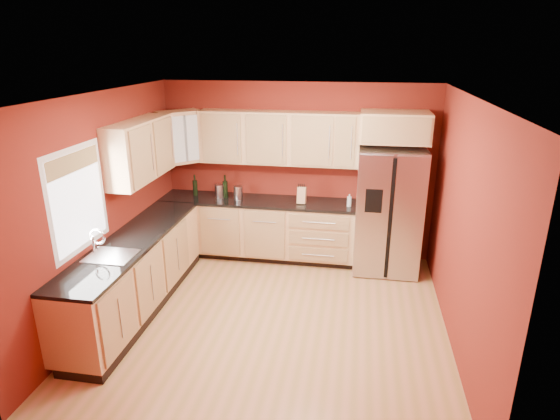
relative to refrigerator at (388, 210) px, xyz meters
name	(u,v)px	position (x,y,z in m)	size (l,w,h in m)	color
floor	(273,319)	(-1.35, -1.62, -0.89)	(4.00, 4.00, 0.00)	#A97F41
ceiling	(272,96)	(-1.35, -1.62, 1.71)	(4.00, 4.00, 0.00)	white
wall_back	(297,171)	(-1.35, 0.38, 0.41)	(4.00, 0.04, 2.60)	maroon
wall_front	(220,314)	(-1.35, -3.62, 0.41)	(4.00, 0.04, 2.60)	maroon
wall_left	(104,207)	(-3.35, -1.62, 0.41)	(0.04, 4.00, 2.60)	maroon
wall_right	(463,228)	(0.65, -1.62, 0.41)	(0.04, 4.00, 2.60)	maroon
base_cabinets_back	(258,230)	(-1.90, 0.07, -0.45)	(2.90, 0.60, 0.88)	tan
base_cabinets_left	(136,275)	(-3.05, -1.62, -0.45)	(0.60, 2.80, 0.88)	tan
countertop_back	(257,201)	(-1.90, 0.06, 0.01)	(2.90, 0.62, 0.04)	black
countertop_left	(133,240)	(-3.04, -1.62, 0.01)	(0.62, 2.80, 0.04)	black
upper_cabinets_back	(279,138)	(-1.60, 0.21, 0.94)	(2.30, 0.33, 0.75)	tan
upper_cabinets_left	(141,150)	(-3.19, -0.90, 0.94)	(0.33, 1.35, 0.75)	tan
corner_upper_cabinet	(180,137)	(-3.02, 0.04, 0.94)	(0.62, 0.33, 0.75)	tan
over_fridge_cabinet	(395,127)	(0.00, 0.07, 1.16)	(0.92, 0.60, 0.40)	tan
refrigerator	(388,210)	(0.00, 0.00, 0.00)	(0.90, 0.75, 1.78)	silver
window	(78,200)	(-3.33, -2.12, 0.66)	(0.03, 0.90, 1.00)	white
sink_faucet	(109,244)	(-3.04, -2.12, 0.18)	(0.50, 0.42, 0.30)	white
canister_left	(238,193)	(-2.18, 0.05, 0.13)	(0.13, 0.13, 0.20)	silver
canister_right	(219,191)	(-2.48, 0.07, 0.13)	(0.13, 0.13, 0.21)	silver
wine_bottle_a	(225,186)	(-2.39, 0.11, 0.20)	(0.08, 0.08, 0.34)	black
wine_bottle_b	(195,185)	(-2.87, 0.12, 0.19)	(0.07, 0.07, 0.32)	black
knife_block	(302,195)	(-1.23, 0.02, 0.15)	(0.12, 0.11, 0.24)	tan
soap_dispenser	(349,200)	(-0.55, -0.01, 0.12)	(0.06, 0.06, 0.18)	silver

